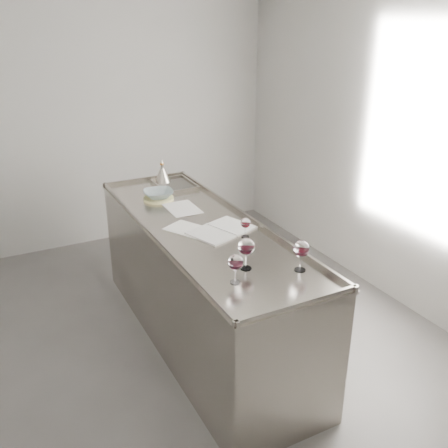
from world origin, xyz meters
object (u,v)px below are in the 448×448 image
counter (202,284)px  wine_glass_middle (246,247)px  wine_glass_right (301,249)px  wine_glass_small (245,223)px  wine_glass_left (236,263)px  notebook (221,230)px  ceramic_bowl (158,194)px  wine_funnel (163,175)px

counter → wine_glass_middle: wine_glass_middle is taller
wine_glass_right → wine_glass_small: wine_glass_right is taller
wine_glass_left → wine_glass_small: 0.63m
wine_glass_right → wine_glass_small: bearing=95.2°
counter → wine_glass_right: 1.08m
wine_glass_small → notebook: size_ratio=0.28×
wine_glass_right → counter: bearing=105.5°
wine_glass_small → ceramic_bowl: wine_glass_small is taller
wine_glass_middle → ceramic_bowl: bearing=91.6°
wine_glass_left → counter: bearing=78.5°
wine_glass_middle → wine_funnel: 1.79m
wine_glass_right → wine_funnel: size_ratio=0.87×
counter → wine_glass_left: 1.02m
wine_glass_right → wine_glass_small: size_ratio=1.36×
wine_glass_small → counter: bearing=121.9°
wine_glass_left → wine_glass_right: 0.41m
notebook → wine_funnel: size_ratio=2.31×
wine_glass_left → ceramic_bowl: bearing=86.3°
wine_glass_right → notebook: size_ratio=0.38×
wine_glass_small → notebook: bearing=121.3°
wine_glass_left → wine_glass_right: size_ratio=0.92×
wine_glass_small → wine_funnel: bearing=92.5°
wine_glass_middle → wine_glass_right: size_ratio=1.03×
wine_glass_middle → wine_glass_left: bearing=-138.7°
counter → wine_glass_right: bearing=-74.5°
wine_glass_middle → wine_glass_small: size_ratio=1.40×
ceramic_bowl → wine_funnel: wine_funnel is taller
wine_glass_left → wine_glass_right: bearing=-6.2°
wine_glass_small → notebook: 0.21m
notebook → wine_glass_left: bearing=-130.1°
wine_glass_small → wine_funnel: size_ratio=0.64×
wine_glass_left → notebook: wine_glass_left is taller
counter → notebook: 0.50m
counter → wine_glass_right: (0.24, -0.86, 0.60)m
wine_glass_small → wine_glass_middle: bearing=-119.1°
wine_glass_middle → wine_glass_right: wine_glass_middle is taller
ceramic_bowl → wine_glass_small: bearing=-74.9°
wine_glass_right → notebook: bearing=101.7°
counter → wine_funnel: (0.13, 1.08, 0.53)m
wine_glass_right → wine_glass_small: (-0.05, 0.56, -0.04)m
counter → wine_glass_small: bearing=-58.1°
notebook → wine_funnel: wine_funnel is taller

